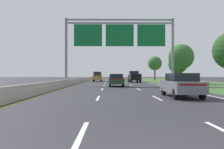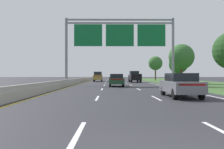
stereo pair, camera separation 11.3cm
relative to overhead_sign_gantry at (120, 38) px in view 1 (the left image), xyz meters
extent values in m
plane|color=#2B2B30|center=(-0.30, 6.98, -6.54)|extent=(220.00, 220.00, 0.00)
cube|color=white|center=(-2.15, -26.52, -6.54)|extent=(0.14, 3.00, 0.01)
cube|color=white|center=(-2.15, -17.52, -6.54)|extent=(0.14, 3.00, 0.01)
cube|color=white|center=(-2.15, -8.52, -6.54)|extent=(0.14, 3.00, 0.01)
cube|color=white|center=(-2.15, 0.48, -6.54)|extent=(0.14, 3.00, 0.01)
cube|color=white|center=(-2.15, 9.48, -6.54)|extent=(0.14, 3.00, 0.01)
cube|color=white|center=(-2.15, 18.48, -6.54)|extent=(0.14, 3.00, 0.01)
cube|color=white|center=(-2.15, 27.48, -6.54)|extent=(0.14, 3.00, 0.01)
cube|color=white|center=(-2.15, 36.48, -6.54)|extent=(0.14, 3.00, 0.01)
cube|color=white|center=(-2.15, 45.48, -6.54)|extent=(0.14, 3.00, 0.01)
cube|color=white|center=(-2.15, 54.48, -6.54)|extent=(0.14, 3.00, 0.01)
cube|color=white|center=(1.55, -17.52, -6.54)|extent=(0.14, 3.00, 0.01)
cube|color=white|center=(1.55, -8.52, -6.54)|extent=(0.14, 3.00, 0.01)
cube|color=white|center=(1.55, 0.48, -6.54)|extent=(0.14, 3.00, 0.01)
cube|color=white|center=(1.55, 9.48, -6.54)|extent=(0.14, 3.00, 0.01)
cube|color=white|center=(1.55, 18.48, -6.54)|extent=(0.14, 3.00, 0.01)
cube|color=white|center=(1.55, 27.48, -6.54)|extent=(0.14, 3.00, 0.01)
cube|color=white|center=(1.55, 36.48, -6.54)|extent=(0.14, 3.00, 0.01)
cube|color=white|center=(1.55, 45.48, -6.54)|extent=(0.14, 3.00, 0.01)
cube|color=white|center=(1.55, 54.48, -6.54)|extent=(0.14, 3.00, 0.01)
cube|color=white|center=(5.60, 6.98, -6.54)|extent=(0.16, 106.00, 0.01)
cube|color=gold|center=(-6.20, 6.98, -6.54)|extent=(0.16, 106.00, 0.01)
cube|color=#3D602D|center=(13.65, 6.98, -6.53)|extent=(14.00, 110.00, 0.02)
cube|color=#A8A399|center=(-6.90, 6.98, -6.26)|extent=(0.60, 110.00, 0.55)
cube|color=#A8A399|center=(-6.90, 6.98, -5.84)|extent=(0.25, 110.00, 0.30)
cylinder|color=gray|center=(-7.35, 0.09, -1.91)|extent=(0.36, 0.36, 9.27)
cylinder|color=gray|center=(7.35, 0.09, -1.91)|extent=(0.36, 0.36, 9.27)
cube|color=gray|center=(0.00, 0.09, 2.50)|extent=(14.70, 0.24, 0.20)
cube|color=gray|center=(0.00, 0.09, 2.05)|extent=(14.70, 0.24, 0.20)
cube|color=#0C602D|center=(-4.33, -0.09, 0.33)|extent=(3.83, 0.12, 2.99)
cube|color=#0C602D|center=(0.00, -0.09, 0.33)|extent=(3.83, 0.12, 2.99)
cube|color=#0C602D|center=(4.33, -0.09, 0.33)|extent=(3.83, 0.12, 2.99)
cube|color=black|center=(3.46, 13.48, -5.62)|extent=(2.14, 5.45, 1.00)
cube|color=black|center=(3.44, 14.33, -4.73)|extent=(1.77, 1.94, 0.78)
cube|color=#B21414|center=(3.53, 10.82, -5.32)|extent=(1.68, 0.12, 0.12)
cube|color=black|center=(3.51, 11.76, -5.02)|extent=(2.05, 1.99, 0.20)
cylinder|color=black|center=(2.56, 15.30, -6.12)|extent=(0.32, 0.85, 0.84)
cylinder|color=black|center=(4.26, 15.34, -6.12)|extent=(0.32, 0.85, 0.84)
cylinder|color=black|center=(2.66, 11.63, -6.12)|extent=(0.32, 0.85, 0.84)
cylinder|color=black|center=(4.36, 11.67, -6.12)|extent=(0.32, 0.85, 0.84)
cube|color=#A38438|center=(-3.97, 19.20, -5.63)|extent=(1.96, 4.72, 1.05)
cube|color=black|center=(-3.97, 19.05, -4.77)|extent=(1.67, 3.02, 0.68)
cube|color=#B21414|center=(-3.94, 16.89, -5.32)|extent=(1.60, 0.10, 0.12)
cylinder|color=black|center=(-4.81, 20.79, -6.16)|extent=(0.27, 0.76, 0.76)
cylinder|color=black|center=(-3.17, 20.81, -6.16)|extent=(0.27, 0.76, 0.76)
cylinder|color=black|center=(-4.77, 17.59, -6.16)|extent=(0.27, 0.76, 0.76)
cylinder|color=black|center=(-3.13, 17.61, -6.16)|extent=(0.27, 0.76, 0.76)
cube|color=slate|center=(3.26, -16.91, -5.85)|extent=(1.82, 4.40, 0.72)
cube|color=black|center=(3.26, -16.96, -5.23)|extent=(1.57, 2.30, 0.52)
cube|color=#B21414|center=(3.26, -19.07, -5.63)|extent=(1.53, 0.08, 0.12)
cylinder|color=black|center=(2.46, -15.41, -6.21)|extent=(0.22, 0.66, 0.66)
cylinder|color=black|center=(4.06, -15.41, -6.21)|extent=(0.22, 0.66, 0.66)
cylinder|color=black|center=(2.46, -18.40, -6.21)|extent=(0.22, 0.66, 0.66)
cylinder|color=black|center=(4.06, -18.40, -6.21)|extent=(0.22, 0.66, 0.66)
cube|color=#161E47|center=(-0.52, 14.90, -5.85)|extent=(1.88, 4.43, 0.72)
cube|color=black|center=(-0.52, 14.85, -5.23)|extent=(1.60, 2.32, 0.52)
cube|color=#B21414|center=(-0.55, 12.74, -5.63)|extent=(1.53, 0.10, 0.12)
cylinder|color=black|center=(-1.30, 16.41, -6.21)|extent=(0.23, 0.66, 0.66)
cylinder|color=black|center=(0.30, 16.39, -6.21)|extent=(0.23, 0.66, 0.66)
cylinder|color=black|center=(-1.34, 13.42, -6.21)|extent=(0.23, 0.66, 0.66)
cylinder|color=black|center=(0.26, 13.40, -6.21)|extent=(0.23, 0.66, 0.66)
cube|color=#193D23|center=(-0.51, -2.52, -5.85)|extent=(1.90, 4.43, 0.72)
cube|color=black|center=(-0.51, -2.57, -5.23)|extent=(1.61, 2.33, 0.52)
cube|color=#B21414|center=(-0.55, -4.68, -5.63)|extent=(1.53, 0.11, 0.12)
cylinder|color=black|center=(-1.28, -1.01, -6.21)|extent=(0.23, 0.66, 0.66)
cylinder|color=black|center=(0.31, -1.04, -6.21)|extent=(0.23, 0.66, 0.66)
cylinder|color=black|center=(-1.34, -4.00, -6.21)|extent=(0.23, 0.66, 0.66)
cylinder|color=black|center=(0.26, -4.03, -6.21)|extent=(0.23, 0.66, 0.66)
cylinder|color=#4C3823|center=(10.34, 6.08, -5.16)|extent=(0.36, 0.36, 2.75)
sphere|color=#33662D|center=(10.34, 6.08, -2.13)|extent=(4.15, 4.15, 4.15)
cylinder|color=#4C3823|center=(13.18, 17.54, -5.47)|extent=(0.36, 0.36, 2.13)
sphere|color=#285623|center=(13.18, 17.54, -2.81)|extent=(3.99, 3.99, 3.99)
cylinder|color=#4C3823|center=(10.64, 29.59, -5.02)|extent=(0.36, 0.36, 3.03)
sphere|color=#33662D|center=(10.64, 29.59, -2.03)|extent=(3.68, 3.68, 3.68)
camera|label=1|loc=(-1.47, -32.28, -5.07)|focal=37.78mm
camera|label=2|loc=(-1.35, -32.28, -5.07)|focal=37.78mm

